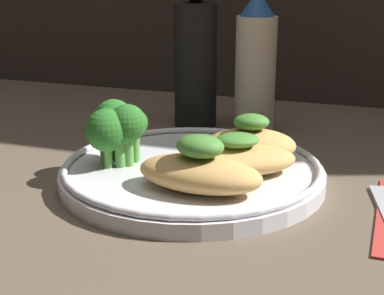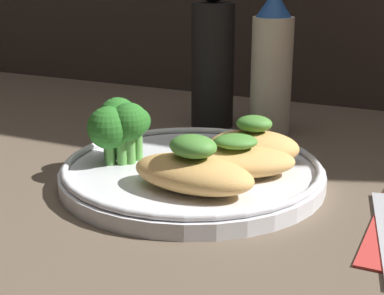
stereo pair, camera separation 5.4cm
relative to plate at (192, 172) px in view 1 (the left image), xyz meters
The scene contains 8 objects.
ground_plane 1.49cm from the plate, ahead, with size 180.00×180.00×1.00cm, color brown.
plate is the anchor object (origin of this frame).
grilled_meat_front 5.85cm from the plate, 63.74° to the right, with size 11.09×6.32×4.79cm.
grilled_meat_middle 4.66cm from the plate, ahead, with size 12.11×9.74×3.75cm.
grilled_meat_back 6.39cm from the plate, 40.36° to the left, with size 9.67×7.51×4.60cm.
broccoli_bunch 8.20cm from the plate, behind, with size 5.65×6.76×5.90cm.
sauce_bottle 20.07cm from the plate, 85.92° to the left, with size 4.78×4.78×16.62cm.
pepper_grinder 21.05cm from the plate, 108.04° to the left, with size 5.17×5.17×18.33cm.
Camera 1 is at (16.91, -48.35, 19.92)cm, focal length 55.00 mm.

